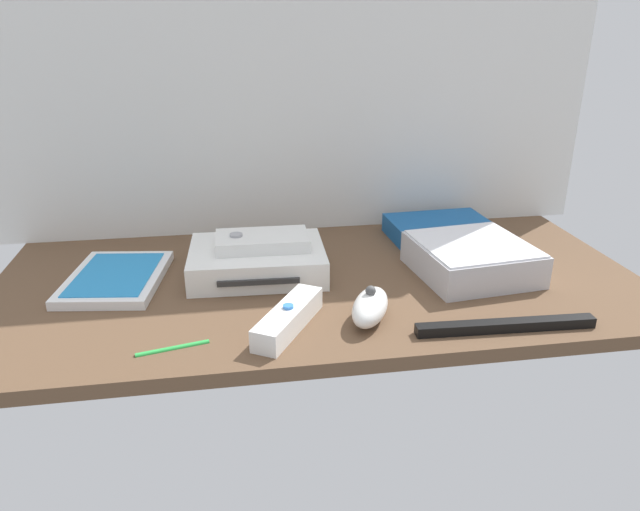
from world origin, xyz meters
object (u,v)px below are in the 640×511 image
object	(u,v)px
mini_computer	(472,258)
remote_nunchuk	(370,307)
remote_wand	(288,318)
sensor_bar	(506,326)
stylus_pen	(173,346)
game_case	(116,278)
network_router	(439,229)
remote_classic_pad	(262,241)
game_console	(257,261)

from	to	relation	value
mini_computer	remote_nunchuk	size ratio (longest dim) A/B	1.72
remote_wand	remote_nunchuk	size ratio (longest dim) A/B	1.33
sensor_bar	stylus_pen	bearing A→B (deg)	179.45
game_case	remote_nunchuk	distance (cm)	40.00
network_router	stylus_pen	distance (cm)	56.29
remote_classic_pad	sensor_bar	distance (cm)	38.53
game_console	sensor_bar	size ratio (longest dim) A/B	0.90
game_case	stylus_pen	bearing A→B (deg)	-57.16
network_router	remote_classic_pad	xyz separation A→B (cm)	(-33.18, -10.94, 3.71)
sensor_bar	remote_nunchuk	bearing A→B (deg)	164.20
remote_classic_pad	stylus_pen	bearing A→B (deg)	-119.27
remote_nunchuk	sensor_bar	distance (cm)	17.77
mini_computer	network_router	xyz separation A→B (cm)	(0.57, 16.64, -0.94)
game_case	remote_nunchuk	world-z (taller)	remote_nunchuk
network_router	remote_classic_pad	distance (cm)	35.13
remote_classic_pad	remote_nunchuk	bearing A→B (deg)	-53.51
network_router	remote_wand	distance (cm)	43.06
mini_computer	network_router	size ratio (longest dim) A/B	1.01
remote_nunchuk	sensor_bar	world-z (taller)	remote_nunchuk
mini_computer	remote_classic_pad	world-z (taller)	remote_classic_pad
game_case	sensor_bar	size ratio (longest dim) A/B	0.86
game_case	stylus_pen	world-z (taller)	game_case
game_case	remote_nunchuk	size ratio (longest dim) A/B	1.90
game_console	network_router	size ratio (longest dim) A/B	1.16
remote_wand	sensor_bar	xyz separation A→B (cm)	(27.87, -5.08, -0.81)
game_console	sensor_bar	bearing A→B (deg)	-35.25
stylus_pen	game_console	bearing A→B (deg)	61.20
stylus_pen	remote_nunchuk	bearing A→B (deg)	7.41
game_console	remote_classic_pad	bearing A→B (deg)	16.16
remote_classic_pad	stylus_pen	distance (cm)	25.62
game_case	stylus_pen	distance (cm)	23.64
network_router	remote_nunchuk	bearing A→B (deg)	-127.33
mini_computer	stylus_pen	size ratio (longest dim) A/B	2.09
remote_nunchuk	game_console	bearing A→B (deg)	153.60
game_console	remote_nunchuk	world-z (taller)	remote_nunchuk
game_case	remote_wand	xyz separation A→B (cm)	(24.62, -18.54, 0.75)
remote_wand	sensor_bar	distance (cm)	28.34
game_console	mini_computer	world-z (taller)	mini_computer
remote_nunchuk	sensor_bar	size ratio (longest dim) A/B	0.45
mini_computer	sensor_bar	xyz separation A→B (cm)	(-2.73, -18.16, -1.94)
remote_wand	stylus_pen	bearing A→B (deg)	-137.50
mini_computer	sensor_bar	size ratio (longest dim) A/B	0.78
remote_wand	mini_computer	bearing A→B (deg)	54.46
stylus_pen	remote_classic_pad	bearing A→B (deg)	59.68
remote_wand	remote_classic_pad	bearing A→B (deg)	127.44
remote_wand	remote_nunchuk	world-z (taller)	remote_nunchuk
mini_computer	remote_classic_pad	xyz separation A→B (cm)	(-32.61, 5.70, 2.77)
network_router	remote_nunchuk	size ratio (longest dim) A/B	1.70
network_router	remote_classic_pad	world-z (taller)	remote_classic_pad
game_console	network_router	xyz separation A→B (cm)	(34.05, 11.15, -0.50)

